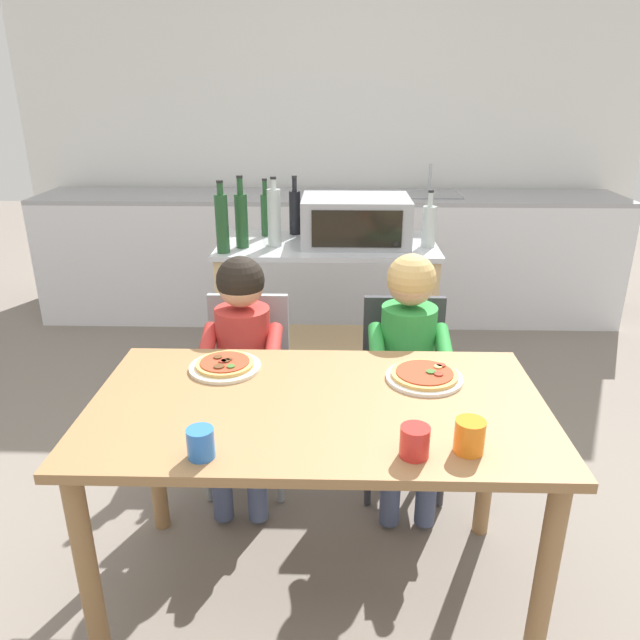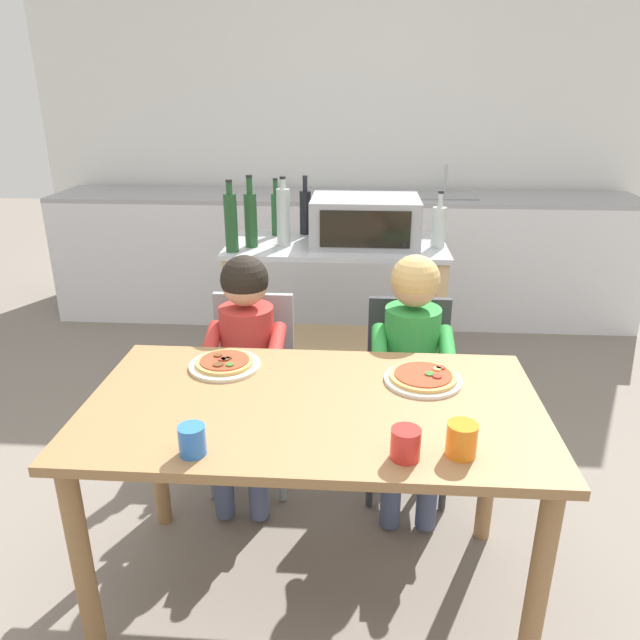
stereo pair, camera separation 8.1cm
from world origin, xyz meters
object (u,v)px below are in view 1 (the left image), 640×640
at_px(kitchen_island_cart, 327,296).
at_px(bottle_tall_green_wine, 222,222).
at_px(bottle_clear_vinegar, 266,213).
at_px(drinking_cup_red, 415,442).
at_px(child_in_green_shirt, 409,352).
at_px(bottle_slim_sauce, 274,217).
at_px(dining_chair_left, 248,377).
at_px(dining_chair_right, 404,380).
at_px(drinking_cup_blue, 201,443).
at_px(bottle_dark_olive_oil, 295,211).
at_px(bottle_brown_beer, 429,225).
at_px(drinking_cup_orange, 470,436).
at_px(bottle_squat_spirits, 241,219).
at_px(child_in_red_shirt, 242,351).
at_px(pizza_plate_cream, 225,365).
at_px(toaster_oven, 356,220).
at_px(pizza_plate_white, 424,376).
at_px(dining_table, 317,433).

relative_size(kitchen_island_cart, bottle_tall_green_wine, 3.22).
xyz_separation_m(bottle_clear_vinegar, drinking_cup_red, (0.58, -1.86, -0.21)).
bearing_deg(bottle_tall_green_wine, drinking_cup_red, -63.38).
bearing_deg(bottle_clear_vinegar, bottle_tall_green_wine, -115.35).
distance_m(bottle_clear_vinegar, child_in_green_shirt, 1.28).
distance_m(bottle_slim_sauce, dining_chair_left, 0.87).
height_order(bottle_clear_vinegar, dining_chair_right, bottle_clear_vinegar).
height_order(dining_chair_right, drinking_cup_blue, drinking_cup_blue).
relative_size(bottle_dark_olive_oil, child_in_green_shirt, 0.31).
xyz_separation_m(bottle_brown_beer, bottle_dark_olive_oil, (-0.69, 0.25, 0.02)).
bearing_deg(drinking_cup_orange, dining_chair_right, 93.71).
height_order(bottle_squat_spirits, bottle_slim_sauce, bottle_squat_spirits).
bearing_deg(drinking_cup_orange, kitchen_island_cart, 103.23).
bearing_deg(child_in_red_shirt, bottle_tall_green_wine, 104.74).
relative_size(kitchen_island_cart, bottle_dark_olive_oil, 3.56).
bearing_deg(drinking_cup_red, kitchen_island_cart, 98.35).
distance_m(bottle_dark_olive_oil, pizza_plate_cream, 1.44).
height_order(toaster_oven, bottle_tall_green_wine, bottle_tall_green_wine).
distance_m(toaster_oven, drinking_cup_orange, 1.72).
bearing_deg(bottle_dark_olive_oil, dining_chair_right, -61.59).
relative_size(bottle_clear_vinegar, bottle_tall_green_wine, 0.88).
bearing_deg(bottle_clear_vinegar, dining_chair_right, -53.69).
distance_m(bottle_brown_beer, dining_chair_right, 0.88).
xyz_separation_m(bottle_squat_spirits, pizza_plate_cream, (0.10, -1.11, -0.27)).
bearing_deg(pizza_plate_cream, dining_chair_left, 89.99).
height_order(bottle_squat_spirits, drinking_cup_red, bottle_squat_spirits).
distance_m(pizza_plate_cream, pizza_plate_white, 0.67).
bearing_deg(bottle_dark_olive_oil, drinking_cup_blue, -93.57).
bearing_deg(bottle_dark_olive_oil, bottle_clear_vinegar, -165.02).
height_order(kitchen_island_cart, pizza_plate_white, kitchen_island_cart).
relative_size(drinking_cup_blue, drinking_cup_red, 0.97).
relative_size(dining_chair_right, drinking_cup_blue, 9.95).
bearing_deg(pizza_plate_cream, bottle_squat_spirits, 94.97).
bearing_deg(dining_chair_right, bottle_squat_spirits, 139.22).
bearing_deg(bottle_tall_green_wine, drinking_cup_blue, -82.39).
height_order(bottle_brown_beer, bottle_tall_green_wine, bottle_tall_green_wine).
height_order(child_in_red_shirt, drinking_cup_orange, child_in_red_shirt).
xyz_separation_m(kitchen_island_cart, bottle_dark_olive_oil, (-0.18, 0.20, 0.42)).
xyz_separation_m(bottle_slim_sauce, bottle_tall_green_wine, (-0.24, -0.13, 0.00)).
xyz_separation_m(toaster_oven, drinking_cup_orange, (0.25, -1.69, -0.21)).
xyz_separation_m(child_in_green_shirt, pizza_plate_cream, (-0.66, -0.33, 0.10)).
distance_m(bottle_squat_spirits, child_in_green_shirt, 1.14).
bearing_deg(drinking_cup_orange, toaster_oven, 98.52).
height_order(dining_table, drinking_cup_red, drinking_cup_red).
xyz_separation_m(bottle_brown_beer, drinking_cup_red, (-0.26, -1.65, -0.20)).
distance_m(dining_chair_left, pizza_plate_white, 0.89).
relative_size(kitchen_island_cart, dining_chair_right, 1.38).
height_order(dining_table, dining_chair_left, dining_chair_left).
bearing_deg(bottle_tall_green_wine, child_in_red_shirt, -75.26).
height_order(kitchen_island_cart, bottle_brown_beer, bottle_brown_beer).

